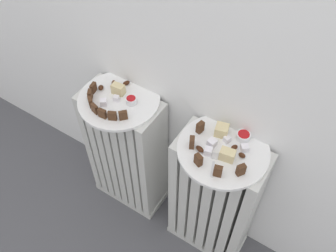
% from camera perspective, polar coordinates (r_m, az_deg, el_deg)
% --- Properties ---
extents(radiator_left, '(0.32, 0.16, 0.64)m').
position_cam_1_polar(radiator_left, '(1.55, -6.50, -4.35)').
color(radiator_left, silver).
rests_on(radiator_left, ground_plane).
extents(radiator_right, '(0.32, 0.16, 0.64)m').
position_cam_1_polar(radiator_right, '(1.43, 7.16, -11.58)').
color(radiator_right, silver).
rests_on(radiator_right, ground_plane).
extents(plate_left, '(0.30, 0.30, 0.01)m').
position_cam_1_polar(plate_left, '(1.30, -7.75, 4.15)').
color(plate_left, white).
rests_on(plate_left, radiator_left).
extents(plate_right, '(0.30, 0.30, 0.01)m').
position_cam_1_polar(plate_right, '(1.16, 8.72, -3.77)').
color(plate_right, white).
rests_on(plate_right, radiator_right).
extents(dark_cake_slice_left_0, '(0.02, 0.03, 0.04)m').
position_cam_1_polar(dark_cake_slice_left_0, '(1.33, -11.72, 5.93)').
color(dark_cake_slice_left_0, '#472B19').
rests_on(dark_cake_slice_left_0, plate_left).
extents(dark_cake_slice_left_1, '(0.03, 0.03, 0.04)m').
position_cam_1_polar(dark_cake_slice_left_1, '(1.30, -12.22, 4.84)').
color(dark_cake_slice_left_1, '#472B19').
rests_on(dark_cake_slice_left_1, plate_left).
extents(dark_cake_slice_left_2, '(0.03, 0.03, 0.04)m').
position_cam_1_polar(dark_cake_slice_left_2, '(1.28, -12.16, 3.71)').
color(dark_cake_slice_left_2, '#472B19').
rests_on(dark_cake_slice_left_2, plate_left).
extents(dark_cake_slice_left_3, '(0.03, 0.02, 0.04)m').
position_cam_1_polar(dark_cake_slice_left_3, '(1.25, -11.51, 2.70)').
color(dark_cake_slice_left_3, '#472B19').
rests_on(dark_cake_slice_left_3, plate_left).
extents(dark_cake_slice_left_4, '(0.03, 0.02, 0.04)m').
position_cam_1_polar(dark_cake_slice_left_4, '(1.23, -10.34, 1.96)').
color(dark_cake_slice_left_4, '#472B19').
rests_on(dark_cake_slice_left_4, plate_left).
extents(dark_cake_slice_left_5, '(0.03, 0.02, 0.04)m').
position_cam_1_polar(dark_cake_slice_left_5, '(1.22, -8.80, 1.60)').
color(dark_cake_slice_left_5, '#472B19').
rests_on(dark_cake_slice_left_5, plate_left).
extents(dark_cake_slice_left_6, '(0.03, 0.03, 0.04)m').
position_cam_1_polar(dark_cake_slice_left_6, '(1.22, -7.11, 1.69)').
color(dark_cake_slice_left_6, '#472B19').
rests_on(dark_cake_slice_left_6, plate_left).
extents(marble_cake_slice_left_0, '(0.05, 0.03, 0.04)m').
position_cam_1_polar(marble_cake_slice_left_0, '(1.30, -7.86, 5.78)').
color(marble_cake_slice_left_0, beige).
rests_on(marble_cake_slice_left_0, plate_left).
extents(turkish_delight_left_0, '(0.02, 0.02, 0.02)m').
position_cam_1_polar(turkish_delight_left_0, '(1.29, -8.18, 4.37)').
color(turkish_delight_left_0, white).
rests_on(turkish_delight_left_0, plate_left).
extents(turkish_delight_left_1, '(0.03, 0.03, 0.02)m').
position_cam_1_polar(turkish_delight_left_1, '(1.28, -10.17, 3.71)').
color(turkish_delight_left_1, white).
rests_on(turkish_delight_left_1, plate_left).
extents(medjool_date_left_0, '(0.03, 0.03, 0.02)m').
position_cam_1_polar(medjool_date_left_0, '(1.34, -6.59, 6.78)').
color(medjool_date_left_0, '#3D1E0F').
rests_on(medjool_date_left_0, plate_left).
extents(medjool_date_left_1, '(0.03, 0.03, 0.02)m').
position_cam_1_polar(medjool_date_left_1, '(1.34, -10.57, 5.99)').
color(medjool_date_left_1, '#3D1E0F').
rests_on(medjool_date_left_1, plate_left).
extents(medjool_date_left_2, '(0.03, 0.03, 0.02)m').
position_cam_1_polar(medjool_date_left_2, '(1.35, -8.57, 6.70)').
color(medjool_date_left_2, '#3D1E0F').
rests_on(medjool_date_left_2, plate_left).
extents(jam_bowl_left, '(0.04, 0.04, 0.02)m').
position_cam_1_polar(jam_bowl_left, '(1.27, -5.84, 4.08)').
color(jam_bowl_left, white).
rests_on(jam_bowl_left, plate_left).
extents(dark_cake_slice_right_0, '(0.02, 0.03, 0.04)m').
position_cam_1_polar(dark_cake_slice_right_0, '(1.17, 5.11, -0.21)').
color(dark_cake_slice_right_0, '#472B19').
rests_on(dark_cake_slice_right_0, plate_right).
extents(dark_cake_slice_right_1, '(0.03, 0.03, 0.04)m').
position_cam_1_polar(dark_cake_slice_right_1, '(1.13, 3.80, -2.60)').
color(dark_cake_slice_right_1, '#472B19').
rests_on(dark_cake_slice_right_1, plate_right).
extents(dark_cake_slice_right_2, '(0.03, 0.02, 0.04)m').
position_cam_1_polar(dark_cake_slice_right_2, '(1.09, 4.83, -5.35)').
color(dark_cake_slice_right_2, '#472B19').
rests_on(dark_cake_slice_right_2, plate_right).
extents(dark_cake_slice_right_3, '(0.03, 0.02, 0.04)m').
position_cam_1_polar(dark_cake_slice_right_3, '(1.08, 7.90, -7.08)').
color(dark_cake_slice_right_3, '#472B19').
rests_on(dark_cake_slice_right_3, plate_right).
extents(dark_cake_slice_right_4, '(0.03, 0.03, 0.04)m').
position_cam_1_polar(dark_cake_slice_right_4, '(1.09, 11.45, -6.82)').
color(dark_cake_slice_right_4, '#472B19').
rests_on(dark_cake_slice_right_4, plate_right).
extents(marble_cake_slice_right_0, '(0.05, 0.04, 0.04)m').
position_cam_1_polar(marble_cake_slice_right_0, '(1.12, 9.36, -4.52)').
color(marble_cake_slice_right_0, beige).
rests_on(marble_cake_slice_right_0, plate_right).
extents(marble_cake_slice_right_1, '(0.05, 0.05, 0.04)m').
position_cam_1_polar(marble_cake_slice_right_1, '(1.18, 8.48, -0.67)').
color(marble_cake_slice_right_1, beige).
rests_on(marble_cake_slice_right_1, plate_right).
extents(turkish_delight_right_0, '(0.03, 0.03, 0.02)m').
position_cam_1_polar(turkish_delight_right_0, '(1.15, 12.01, -3.43)').
color(turkish_delight_right_0, white).
rests_on(turkish_delight_right_0, plate_right).
extents(turkish_delight_right_1, '(0.03, 0.03, 0.02)m').
position_cam_1_polar(turkish_delight_right_1, '(1.17, 9.31, -2.08)').
color(turkish_delight_right_1, white).
rests_on(turkish_delight_right_1, plate_right).
extents(turkish_delight_right_2, '(0.03, 0.03, 0.02)m').
position_cam_1_polar(turkish_delight_right_2, '(1.13, 6.38, -3.98)').
color(turkish_delight_right_2, white).
rests_on(turkish_delight_right_2, plate_right).
extents(turkish_delight_right_3, '(0.03, 0.03, 0.03)m').
position_cam_1_polar(turkish_delight_right_3, '(1.15, 6.97, -2.67)').
color(turkish_delight_right_3, white).
rests_on(turkish_delight_right_3, plate_right).
extents(medjool_date_right_0, '(0.03, 0.02, 0.02)m').
position_cam_1_polar(medjool_date_right_0, '(1.13, 5.05, -3.64)').
color(medjool_date_right_0, '#3D1E0F').
rests_on(medjool_date_right_0, plate_right).
extents(medjool_date_right_1, '(0.02, 0.02, 0.02)m').
position_cam_1_polar(medjool_date_right_1, '(1.14, 11.62, -4.56)').
color(medjool_date_right_1, '#3D1E0F').
rests_on(medjool_date_right_1, plate_right).
extents(medjool_date_right_2, '(0.02, 0.03, 0.01)m').
position_cam_1_polar(medjool_date_right_2, '(1.15, 10.43, -3.35)').
color(medjool_date_right_2, '#3D1E0F').
rests_on(medjool_date_right_2, plate_right).
extents(jam_bowl_right, '(0.05, 0.05, 0.02)m').
position_cam_1_polar(jam_bowl_right, '(1.18, 11.83, -1.55)').
color(jam_bowl_right, white).
rests_on(jam_bowl_right, plate_right).
extents(fork, '(0.04, 0.09, 0.00)m').
position_cam_1_polar(fork, '(1.12, 7.23, -5.78)').
color(fork, silver).
rests_on(fork, plate_right).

